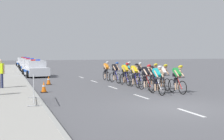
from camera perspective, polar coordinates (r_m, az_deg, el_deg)
name	(u,v)px	position (r m, az deg, el deg)	size (l,w,h in m)	color
ground_plane	(175,108)	(11.44, 12.78, -7.50)	(160.00, 160.00, 0.00)	#56565B
sidewalk_slab	(1,80)	(23.46, -21.68, -1.93)	(3.68, 60.00, 0.12)	#A3A099
kerb_edge	(25,79)	(23.50, -17.38, -1.83)	(0.16, 60.00, 0.13)	#9E9E99
lane_markings_centre	(113,87)	(17.63, 0.15, -3.57)	(0.14, 17.60, 0.01)	white
cyclist_lead	(157,79)	(14.74, 9.22, -1.93)	(0.42, 1.72, 1.56)	black
cyclist_second	(177,79)	(15.39, 13.22, -1.76)	(0.42, 1.72, 1.56)	black
cyclist_third	(146,77)	(16.12, 7.02, -1.46)	(0.45, 1.72, 1.56)	black
cyclist_fourth	(163,77)	(16.64, 10.43, -1.34)	(0.42, 1.72, 1.56)	black
cyclist_fifth	(135,75)	(17.62, 4.66, -1.03)	(0.42, 1.72, 1.56)	black
cyclist_sixth	(153,75)	(17.68, 8.41, -1.04)	(0.45, 1.72, 1.56)	black
cyclist_seventh	(125,74)	(18.79, 2.74, -0.74)	(0.43, 1.72, 1.56)	black
cyclist_eighth	(139,73)	(19.60, 5.48, -0.58)	(0.44, 1.72, 1.56)	black
cyclist_ninth	(115,72)	(20.24, 0.67, -0.44)	(0.46, 1.72, 1.56)	black
cyclist_tenth	(127,71)	(20.99, 3.15, -0.31)	(0.45, 1.72, 1.56)	black
cyclist_eleventh	(106,71)	(21.92, -1.16, -0.15)	(0.42, 1.72, 1.56)	black
police_car_nearest	(35,69)	(26.85, -15.40, 0.16)	(2.29, 4.54, 1.59)	silver
police_car_second	(30,66)	(33.38, -16.43, 0.76)	(2.18, 4.49, 1.59)	silver
police_car_third	(27,64)	(39.38, -17.08, 1.13)	(2.04, 4.42, 1.59)	silver
police_car_furthest	(24,63)	(46.30, -17.61, 1.44)	(2.29, 4.54, 1.59)	silver
crowd_barrier_front	(34,89)	(12.18, -15.74, -3.80)	(0.67, 2.32, 1.07)	#B7BABF
traffic_cone_near	(49,80)	(19.59, -12.84, -2.05)	(0.36, 0.36, 0.64)	black
traffic_cone_mid	(44,87)	(15.78, -13.76, -3.37)	(0.36, 0.36, 0.64)	black
spectator_closest	(1,72)	(17.56, -21.85, -0.31)	(0.49, 0.37, 1.68)	#23284C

